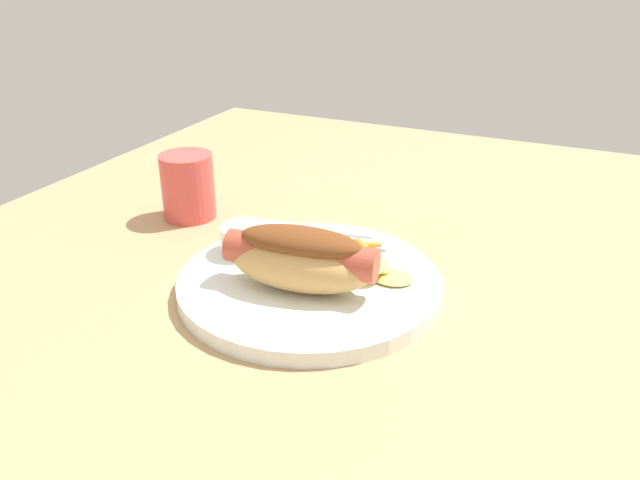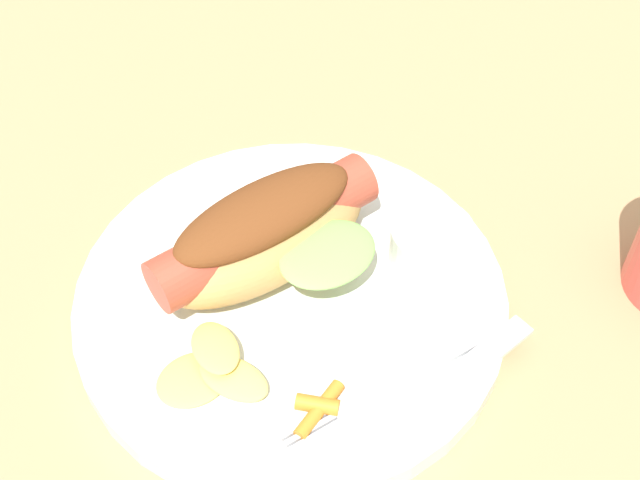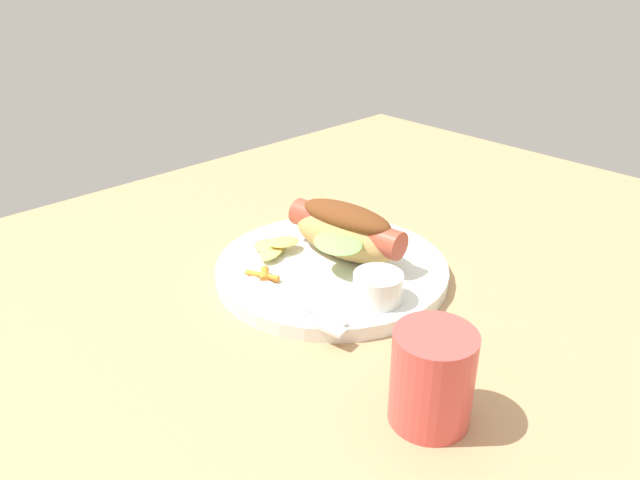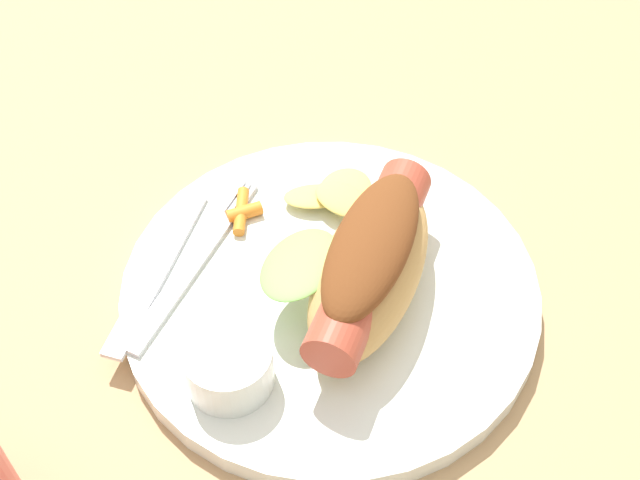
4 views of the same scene
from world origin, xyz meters
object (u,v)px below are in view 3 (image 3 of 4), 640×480
Objects in this scene: sauce_ramekin at (375,288)px; fork at (291,298)px; carrot_garnish at (263,275)px; knife at (287,310)px; plate at (332,269)px; drinking_cup at (432,377)px; hot_dog at (346,230)px; chips_pile at (273,247)px.

sauce_ramekin reaches higher than fork.
knife is at bearing 70.27° from carrot_garnish.
drinking_cup is at bearing 64.01° from plate.
sauce_ramekin is at bearing 115.42° from carrot_garnish.
knife reaches higher than plate.
hot_dog reaches higher than fork.
knife is at bearing 102.42° from hot_dog.
hot_dog is 13.74cm from knife.
chips_pile is (5.49, -6.46, -2.60)cm from hot_dog.
chips_pile is (0.60, -15.44, -0.81)cm from sauce_ramekin.
fork is (6.04, -6.04, -1.28)cm from sauce_ramekin.
plate is 4.28× the size of chips_pile.
knife is 1.66× the size of drinking_cup.
drinking_cup is at bearing 143.11° from hot_dog.
knife is 3.57× the size of carrot_garnish.
drinking_cup reaches higher than carrot_garnish.
sauce_ramekin is at bearing 92.21° from chips_pile.
fork is 2.20cm from knife.
sauce_ramekin is 1.34× the size of carrot_garnish.
knife is 12.94cm from chips_pile.
hot_dog reaches higher than chips_pile.
sauce_ramekin is 15.55cm from drinking_cup.
carrot_garnish is (10.29, -2.38, -2.85)cm from hot_dog.
hot_dog is 0.99× the size of fork.
hot_dog is 10.94cm from carrot_garnish.
drinking_cup is at bearing 58.00° from sauce_ramekin.
fork reaches higher than plate.
drinking_cup reaches higher than plate.
hot_dog is at bearing -174.52° from plate.
drinking_cup is (2.18, 19.19, 2.30)cm from fork.
drinking_cup is (2.82, 24.52, 2.07)cm from carrot_garnish.
carrot_garnish is at bearing -9.11° from fork.
chips_pile is at bearing -65.43° from plate.
sauce_ramekin is 12.63cm from carrot_garnish.
plate is 4.75cm from hot_dog.
carrot_garnish is (7.86, -2.61, 1.23)cm from plate.
carrot_garnish is at bearing 70.73° from hot_dog.
carrot_garnish is (5.40, -11.36, -1.05)cm from sauce_ramekin.
chips_pile is 6.31cm from carrot_garnish.
hot_dog is 1.10× the size of knife.
plate is 5.16× the size of sauce_ramekin.
chips_pile reaches higher than fork.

